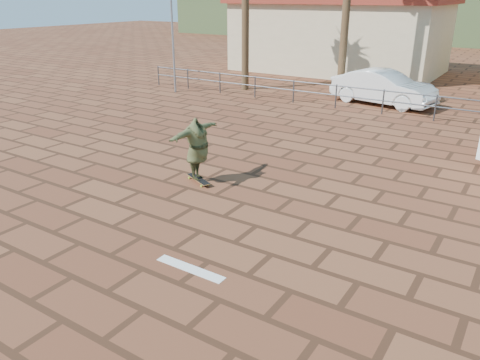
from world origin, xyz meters
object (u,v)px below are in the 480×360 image
object	(u,v)px
car_silver	(391,84)
car_white	(383,88)
skateboarder	(197,149)
longboard	(198,179)

from	to	relation	value
car_silver	car_white	bearing A→B (deg)	173.30
car_silver	car_white	distance (m)	1.51
skateboarder	car_silver	xyz separation A→B (m)	(1.01, 13.17, -0.22)
longboard	car_silver	distance (m)	13.22
longboard	car_silver	size ratio (longest dim) A/B	0.25
longboard	car_white	size ratio (longest dim) A/B	0.22
skateboarder	car_white	distance (m)	11.72
skateboarder	car_white	world-z (taller)	skateboarder
longboard	skateboarder	world-z (taller)	skateboarder
skateboarder	car_silver	world-z (taller)	skateboarder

